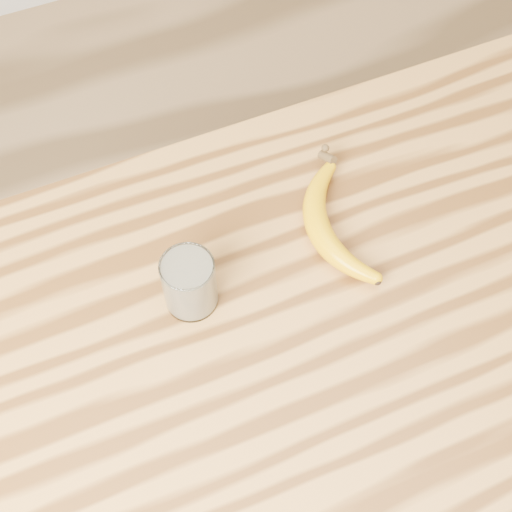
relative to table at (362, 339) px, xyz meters
name	(u,v)px	position (x,y,z in m)	size (l,w,h in m)	color
room	(440,79)	(0.00, 0.00, 0.58)	(4.04, 4.04, 2.70)	olive
table	(362,339)	(0.00, 0.00, 0.00)	(1.20, 0.80, 0.90)	#A77031
smoothie_glass	(189,283)	(-0.24, 0.11, 0.18)	(0.08, 0.08, 0.10)	white
banana	(318,228)	(-0.02, 0.14, 0.15)	(0.12, 0.32, 0.04)	#DA9A00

